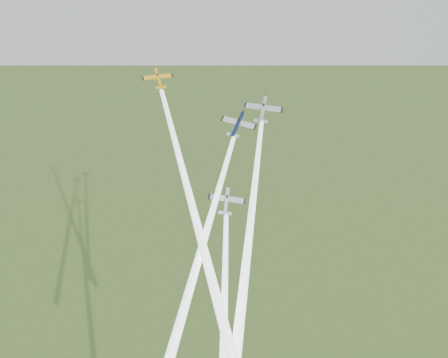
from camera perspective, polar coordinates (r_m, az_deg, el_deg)
The scene contains 7 objects.
plane_yellow at distance 120.75m, azimuth -6.69°, elevation 10.14°, with size 6.66×6.61×1.04m, color orange, non-canonical shape.
smoke_trail_yellow at distance 103.48m, azimuth -2.22°, elevation -6.60°, with size 2.25×2.25×69.29m, color white, non-canonical shape.
plane_navy at distance 115.63m, azimuth 1.40°, elevation 5.58°, with size 7.55×7.49×1.18m, color #0D193B, non-canonical shape.
smoke_trail_navy at distance 102.73m, azimuth -3.50°, elevation -11.08°, with size 2.25×2.25×64.29m, color white, non-canonical shape.
plane_silver_right at distance 121.35m, azimuth 3.99°, elevation 7.07°, with size 8.35×8.28×1.31m, color #A8B0B6, non-canonical shape.
smoke_trail_silver_right at distance 106.72m, azimuth 2.36°, elevation -7.59°, with size 2.25×2.25×58.96m, color white, non-canonical shape.
plane_silver_low at distance 110.54m, azimuth 0.26°, elevation -2.24°, with size 7.40×7.34×1.16m, color #B5BDC4, non-canonical shape.
Camera 1 is at (4.29, -115.62, 129.22)m, focal length 45.00 mm.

